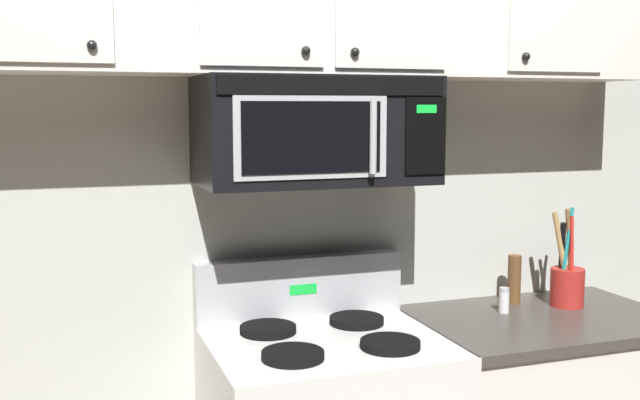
% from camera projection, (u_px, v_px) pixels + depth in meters
% --- Properties ---
extents(back_wall, '(5.20, 0.10, 2.70)m').
position_uv_depth(back_wall, '(293.00, 190.00, 2.72)').
color(back_wall, silver).
rests_on(back_wall, ground_plane).
extents(over_range_microwave, '(0.76, 0.43, 0.35)m').
position_uv_depth(over_range_microwave, '(315.00, 130.00, 2.45)').
color(over_range_microwave, black).
extents(utensil_crock_red, '(0.13, 0.13, 0.38)m').
position_uv_depth(utensil_crock_red, '(567.00, 282.00, 2.83)').
color(utensil_crock_red, red).
rests_on(utensil_crock_red, counter_segment).
extents(salt_shaker, '(0.04, 0.04, 0.09)m').
position_uv_depth(salt_shaker, '(504.00, 300.00, 2.74)').
color(salt_shaker, white).
rests_on(salt_shaker, counter_segment).
extents(pepper_mill, '(0.05, 0.05, 0.19)m').
position_uv_depth(pepper_mill, '(514.00, 279.00, 2.87)').
color(pepper_mill, brown).
rests_on(pepper_mill, counter_segment).
extents(spice_jar, '(0.04, 0.04, 0.12)m').
position_uv_depth(spice_jar, '(571.00, 281.00, 2.99)').
color(spice_jar, '#4C7F33').
rests_on(spice_jar, counter_segment).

